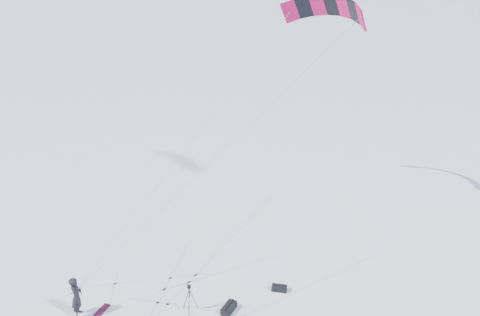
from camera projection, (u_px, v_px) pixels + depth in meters
horizon_hills at (166, 256)px, 18.16m from camera, size 704.84×706.81×8.14m
snowkiter at (80, 315)px, 19.69m from camera, size 0.68×0.81×1.87m
snowboard at (96, 316)px, 19.57m from camera, size 1.51×1.23×0.04m
tripod at (189, 295)px, 19.58m from camera, size 0.64×0.69×1.34m
gear_bag_a at (229, 308)px, 19.85m from camera, size 0.90×0.75×0.37m
gear_bag_b at (279, 288)px, 21.12m from camera, size 0.72×0.72×0.31m
power_kite at (326, 11)px, 25.75m from camera, size 16.97×5.92×10.99m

